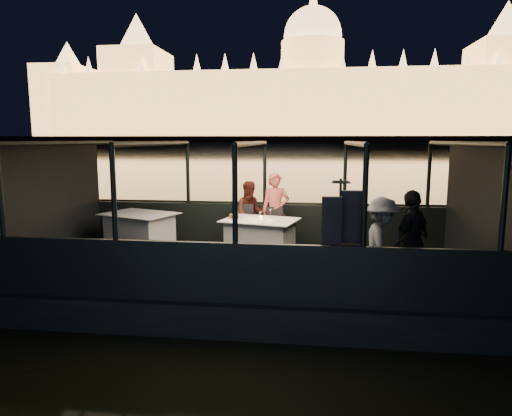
# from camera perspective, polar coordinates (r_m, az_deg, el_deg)

# --- Properties ---
(river_water) EXTENTS (500.00, 500.00, 0.00)m
(river_water) POSITION_cam_1_polar(r_m,az_deg,el_deg) (88.36, 6.47, 6.65)
(river_water) COLOR black
(river_water) RESTS_ON ground
(boat_hull) EXTENTS (8.60, 4.40, 1.00)m
(boat_hull) POSITION_cam_1_polar(r_m,az_deg,el_deg) (8.86, -0.33, -10.35)
(boat_hull) COLOR black
(boat_hull) RESTS_ON river_water
(boat_deck) EXTENTS (8.00, 4.00, 0.04)m
(boat_deck) POSITION_cam_1_polar(r_m,az_deg,el_deg) (8.71, -0.33, -7.37)
(boat_deck) COLOR black
(boat_deck) RESTS_ON boat_hull
(gunwale_port) EXTENTS (8.00, 0.08, 0.90)m
(gunwale_port) POSITION_cam_1_polar(r_m,az_deg,el_deg) (10.54, 1.08, -1.94)
(gunwale_port) COLOR black
(gunwale_port) RESTS_ON boat_deck
(gunwale_starboard) EXTENTS (8.00, 0.08, 0.90)m
(gunwale_starboard) POSITION_cam_1_polar(r_m,az_deg,el_deg) (6.68, -2.58, -8.16)
(gunwale_starboard) COLOR black
(gunwale_starboard) RESTS_ON boat_deck
(cabin_glass_port) EXTENTS (8.00, 0.02, 1.40)m
(cabin_glass_port) POSITION_cam_1_polar(r_m,az_deg,el_deg) (10.39, 1.10, 4.31)
(cabin_glass_port) COLOR #99B2B2
(cabin_glass_port) RESTS_ON gunwale_port
(cabin_glass_starboard) EXTENTS (8.00, 0.02, 1.40)m
(cabin_glass_starboard) POSITION_cam_1_polar(r_m,az_deg,el_deg) (6.45, -2.65, 1.68)
(cabin_glass_starboard) COLOR #99B2B2
(cabin_glass_starboard) RESTS_ON gunwale_starboard
(cabin_roof_glass) EXTENTS (8.00, 4.00, 0.02)m
(cabin_roof_glass) POSITION_cam_1_polar(r_m,az_deg,el_deg) (8.38, -0.34, 8.07)
(cabin_roof_glass) COLOR #99B2B2
(cabin_roof_glass) RESTS_ON boat_deck
(end_wall_fore) EXTENTS (0.02, 4.00, 2.30)m
(end_wall_fore) POSITION_cam_1_polar(r_m,az_deg,el_deg) (9.82, -24.16, 0.66)
(end_wall_fore) COLOR black
(end_wall_fore) RESTS_ON boat_deck
(end_wall_aft) EXTENTS (0.02, 4.00, 2.30)m
(end_wall_aft) POSITION_cam_1_polar(r_m,az_deg,el_deg) (8.89, 26.17, -0.22)
(end_wall_aft) COLOR black
(end_wall_aft) RESTS_ON boat_deck
(canopy_ribs) EXTENTS (8.00, 4.00, 2.30)m
(canopy_ribs) POSITION_cam_1_polar(r_m,az_deg,el_deg) (8.47, -0.34, 0.27)
(canopy_ribs) COLOR black
(canopy_ribs) RESTS_ON boat_deck
(embankment) EXTENTS (400.00, 140.00, 6.00)m
(embankment) POSITION_cam_1_polar(r_m,az_deg,el_deg) (218.32, 6.91, 8.01)
(embankment) COLOR #423D33
(embankment) RESTS_ON ground
(parliament_building) EXTENTS (220.00, 32.00, 60.00)m
(parliament_building) POSITION_cam_1_polar(r_m,az_deg,el_deg) (185.16, 7.02, 16.62)
(parliament_building) COLOR #F2D18C
(parliament_building) RESTS_ON embankment
(dining_table_central) EXTENTS (1.66, 1.37, 0.77)m
(dining_table_central) POSITION_cam_1_polar(r_m,az_deg,el_deg) (9.32, 0.53, -3.75)
(dining_table_central) COLOR white
(dining_table_central) RESTS_ON boat_deck
(dining_table_aft) EXTENTS (1.78, 1.55, 0.79)m
(dining_table_aft) POSITION_cam_1_polar(r_m,az_deg,el_deg) (10.26, -14.32, -2.87)
(dining_table_aft) COLOR white
(dining_table_aft) RESTS_ON boat_deck
(chair_port_left) EXTENTS (0.55, 0.55, 0.96)m
(chair_port_left) POSITION_cam_1_polar(r_m,az_deg,el_deg) (9.92, -1.68, -2.61)
(chair_port_left) COLOR black
(chair_port_left) RESTS_ON boat_deck
(chair_port_right) EXTENTS (0.56, 0.56, 0.92)m
(chair_port_right) POSITION_cam_1_polar(r_m,az_deg,el_deg) (9.72, 2.18, -2.85)
(chair_port_right) COLOR black
(chair_port_right) RESTS_ON boat_deck
(coat_stand) EXTENTS (0.54, 0.45, 1.82)m
(coat_stand) POSITION_cam_1_polar(r_m,az_deg,el_deg) (6.73, 10.35, -4.20)
(coat_stand) COLOR black
(coat_stand) RESTS_ON boat_deck
(person_woman_coral) EXTENTS (0.65, 0.48, 1.66)m
(person_woman_coral) POSITION_cam_1_polar(r_m,az_deg,el_deg) (9.98, 2.45, -0.80)
(person_woman_coral) COLOR #CB554A
(person_woman_coral) RESTS_ON boat_deck
(person_man_maroon) EXTENTS (0.80, 0.68, 1.46)m
(person_man_maroon) POSITION_cam_1_polar(r_m,az_deg,el_deg) (10.15, -0.68, -0.63)
(person_man_maroon) COLOR #431712
(person_man_maroon) RESTS_ON boat_deck
(passenger_stripe) EXTENTS (0.59, 1.00, 1.50)m
(passenger_stripe) POSITION_cam_1_polar(r_m,az_deg,el_deg) (7.33, 15.38, -3.73)
(passenger_stripe) COLOR silver
(passenger_stripe) RESTS_ON boat_deck
(passenger_dark) EXTENTS (0.91, 0.98, 1.61)m
(passenger_dark) POSITION_cam_1_polar(r_m,az_deg,el_deg) (7.54, 18.87, -3.54)
(passenger_dark) COLOR black
(passenger_dark) RESTS_ON boat_deck
(wine_bottle) EXTENTS (0.09, 0.09, 0.34)m
(wine_bottle) POSITION_cam_1_polar(r_m,az_deg,el_deg) (9.25, -2.45, -0.51)
(wine_bottle) COLOR #153B1F
(wine_bottle) RESTS_ON dining_table_central
(bread_basket) EXTENTS (0.26, 0.26, 0.08)m
(bread_basket) POSITION_cam_1_polar(r_m,az_deg,el_deg) (9.41, -2.77, -1.02)
(bread_basket) COLOR brown
(bread_basket) RESTS_ON dining_table_central
(amber_candle) EXTENTS (0.06, 0.06, 0.08)m
(amber_candle) POSITION_cam_1_polar(r_m,az_deg,el_deg) (9.19, 0.64, -1.25)
(amber_candle) COLOR #FD953F
(amber_candle) RESTS_ON dining_table_central
(plate_near) EXTENTS (0.31, 0.31, 0.02)m
(plate_near) POSITION_cam_1_polar(r_m,az_deg,el_deg) (9.15, 2.95, -1.51)
(plate_near) COLOR white
(plate_near) RESTS_ON dining_table_central
(plate_far) EXTENTS (0.28, 0.28, 0.02)m
(plate_far) POSITION_cam_1_polar(r_m,az_deg,el_deg) (9.52, -1.28, -1.11)
(plate_far) COLOR white
(plate_far) RESTS_ON dining_table_central
(wine_glass_white) EXTENTS (0.08, 0.08, 0.19)m
(wine_glass_white) POSITION_cam_1_polar(r_m,az_deg,el_deg) (9.17, -2.44, -0.93)
(wine_glass_white) COLOR silver
(wine_glass_white) RESTS_ON dining_table_central
(wine_glass_red) EXTENTS (0.08, 0.08, 0.19)m
(wine_glass_red) POSITION_cam_1_polar(r_m,az_deg,el_deg) (9.41, 1.83, -0.69)
(wine_glass_red) COLOR white
(wine_glass_red) RESTS_ON dining_table_central
(wine_glass_empty) EXTENTS (0.08, 0.08, 0.19)m
(wine_glass_empty) POSITION_cam_1_polar(r_m,az_deg,el_deg) (9.05, 0.52, -1.05)
(wine_glass_empty) COLOR white
(wine_glass_empty) RESTS_ON dining_table_central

